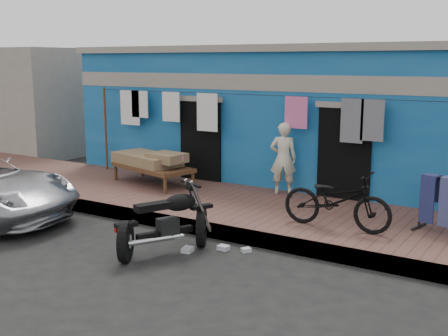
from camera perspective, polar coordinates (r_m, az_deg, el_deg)
ground at (r=8.64m, az=-7.18°, el=-9.65°), size 80.00×80.00×0.00m
sidewalk at (r=10.97m, az=2.79°, el=-4.43°), size 28.00×3.00×0.25m
curb at (r=9.78m, az=-1.41°, el=-6.33°), size 28.00×0.10×0.25m
building at (r=14.26m, az=10.78°, el=5.31°), size 12.20×5.20×3.36m
neighbor_left at (r=20.94m, az=-18.65°, el=6.68°), size 6.00×5.00×3.40m
clothesline at (r=12.07m, az=2.95°, el=5.09°), size 10.06×0.06×2.10m
seated_person at (r=11.78m, az=6.04°, el=0.98°), size 0.64×0.55×1.51m
bicycle at (r=9.50m, az=11.40°, el=-2.56°), size 1.85×0.69×1.19m
motorcycle at (r=8.91m, az=-6.04°, el=-5.28°), size 1.88×2.14×1.09m
charpoy at (r=12.84m, az=-7.25°, el=-0.02°), size 2.62×2.03×0.72m
litter_a at (r=9.15m, az=-0.06°, el=-8.11°), size 0.18×0.15×0.08m
litter_b at (r=9.06m, az=2.26°, el=-8.34°), size 0.17×0.18×0.07m
litter_c at (r=9.09m, az=-3.73°, el=-8.28°), size 0.18×0.21×0.08m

